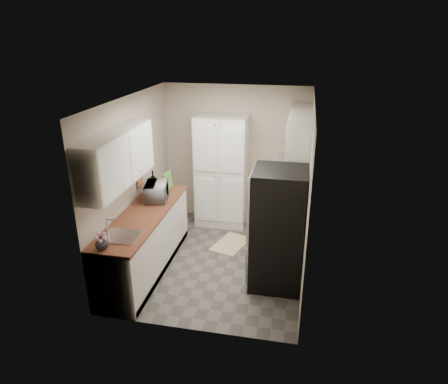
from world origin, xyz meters
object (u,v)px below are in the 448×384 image
object	(u,v)px
pantry_cabinet	(222,172)
electric_range	(283,227)
wine_bottle	(153,182)
microwave	(157,191)
refrigerator	(278,229)
toaster_oven	(285,178)

from	to	relation	value
pantry_cabinet	electric_range	distance (m)	1.58
wine_bottle	microwave	bearing A→B (deg)	-61.19
pantry_cabinet	wine_bottle	xyz separation A→B (m)	(-0.94, -0.91, 0.08)
refrigerator	toaster_oven	size ratio (longest dim) A/B	4.57
electric_range	refrigerator	size ratio (longest dim) A/B	0.66
wine_bottle	toaster_oven	distance (m)	2.21
wine_bottle	toaster_oven	bearing A→B (deg)	20.25
pantry_cabinet	refrigerator	bearing A→B (deg)	-56.54
microwave	wine_bottle	bearing A→B (deg)	15.98
pantry_cabinet	wine_bottle	distance (m)	1.31
toaster_oven	microwave	bearing A→B (deg)	-173.43
refrigerator	toaster_oven	distance (m)	1.59
refrigerator	wine_bottle	distance (m)	2.24
wine_bottle	refrigerator	bearing A→B (deg)	-21.34
toaster_oven	pantry_cabinet	bearing A→B (deg)	149.55
pantry_cabinet	electric_range	bearing A→B (deg)	-38.22
microwave	refrigerator	bearing A→B (deg)	-117.40
electric_range	refrigerator	distance (m)	0.88
electric_range	microwave	bearing A→B (deg)	-171.08
microwave	toaster_oven	size ratio (longest dim) A/B	1.30
electric_range	microwave	distance (m)	2.05
refrigerator	pantry_cabinet	bearing A→B (deg)	123.46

